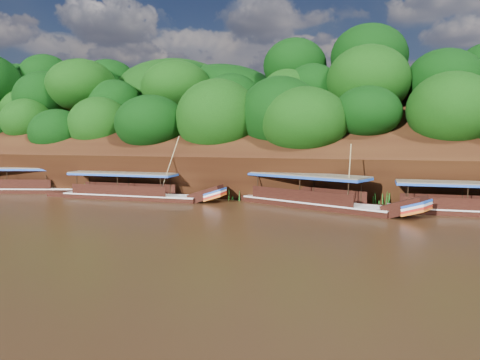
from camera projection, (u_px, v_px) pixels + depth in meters
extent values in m
plane|color=black|center=(277.00, 225.00, 29.40)|extent=(160.00, 160.00, 0.00)
cube|color=black|center=(308.00, 157.00, 44.40)|extent=(120.00, 16.12, 13.64)
cube|color=black|center=(319.00, 182.00, 54.35)|extent=(120.00, 24.00, 12.00)
ellipsoid|color=#0C440B|center=(71.00, 106.00, 57.46)|extent=(20.00, 10.00, 8.00)
ellipsoid|color=#0C440B|center=(245.00, 156.00, 45.01)|extent=(18.00, 8.00, 6.40)
ellipsoid|color=#0C440B|center=(317.00, 101.00, 50.54)|extent=(24.00, 11.00, 8.40)
cube|color=black|center=(476.00, 215.00, 32.93)|extent=(11.91, 2.15, 0.84)
cube|color=silver|center=(476.00, 209.00, 32.89)|extent=(11.91, 2.21, 0.09)
cube|color=#4F4638|center=(466.00, 183.00, 32.90)|extent=(9.33, 2.43, 0.11)
cube|color=#1B47B0|center=(466.00, 185.00, 32.91)|extent=(9.33, 2.43, 0.17)
cube|color=black|center=(315.00, 207.00, 36.21)|extent=(12.27, 7.25, 0.93)
cube|color=silver|center=(315.00, 202.00, 36.16)|extent=(12.30, 7.31, 0.10)
cube|color=black|center=(405.00, 207.00, 31.68)|extent=(3.40, 2.78, 1.75)
cube|color=#1B47B0|center=(417.00, 204.00, 31.15)|extent=(2.13, 2.26, 0.64)
cube|color=red|center=(417.00, 209.00, 31.18)|extent=(2.13, 2.26, 0.64)
cube|color=#4F4638|center=(307.00, 175.00, 36.45)|extent=(9.96, 6.44, 0.12)
cube|color=#1B47B0|center=(307.00, 176.00, 36.46)|extent=(9.96, 6.44, 0.19)
cylinder|color=tan|center=(349.00, 175.00, 33.47)|extent=(0.28, 0.83, 4.50)
cube|color=black|center=(132.00, 199.00, 40.82)|extent=(12.44, 2.34, 0.85)
cube|color=silver|center=(131.00, 194.00, 40.78)|extent=(12.45, 2.41, 0.09)
cube|color=black|center=(206.00, 194.00, 38.78)|extent=(2.95, 1.61, 1.67)
cube|color=#1B47B0|center=(215.00, 191.00, 38.53)|extent=(1.56, 1.65, 0.62)
cube|color=red|center=(215.00, 195.00, 38.56)|extent=(1.56, 1.65, 0.62)
cube|color=#4F4638|center=(123.00, 173.00, 40.81)|extent=(9.76, 2.59, 0.11)
cube|color=#1B47B0|center=(123.00, 174.00, 40.82)|extent=(9.76, 2.59, 0.17)
cylinder|color=tan|center=(169.00, 165.00, 39.27)|extent=(1.31, 1.41, 4.91)
cube|color=black|center=(21.00, 192.00, 45.38)|extent=(11.76, 4.80, 0.90)
cube|color=silver|center=(20.00, 188.00, 45.33)|extent=(11.77, 4.87, 0.10)
cube|color=black|center=(86.00, 185.00, 45.09)|extent=(3.06, 2.24, 1.66)
cube|color=#1B47B0|center=(94.00, 182.00, 45.04)|extent=(1.78, 1.99, 0.60)
cube|color=red|center=(94.00, 186.00, 45.07)|extent=(1.78, 1.99, 0.60)
cube|color=#4F4638|center=(12.00, 168.00, 45.16)|extent=(9.39, 4.54, 0.12)
cube|color=#1B47B0|center=(12.00, 169.00, 45.17)|extent=(9.39, 4.54, 0.18)
cone|color=#1B6218|center=(11.00, 183.00, 45.76)|extent=(1.50, 1.50, 1.68)
cone|color=#1B6218|center=(92.00, 185.00, 43.83)|extent=(1.50, 1.50, 1.77)
cone|color=#1B6218|center=(154.00, 186.00, 42.46)|extent=(1.50, 1.50, 1.96)
cone|color=#1B6218|center=(237.00, 191.00, 40.11)|extent=(1.50, 1.50, 1.48)
cone|color=#1B6218|center=(314.00, 194.00, 38.26)|extent=(1.50, 1.50, 1.46)
cone|color=#1B6218|center=(382.00, 195.00, 36.82)|extent=(1.50, 1.50, 1.72)
cone|color=#1B6218|center=(477.00, 201.00, 34.49)|extent=(1.50, 1.50, 1.45)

